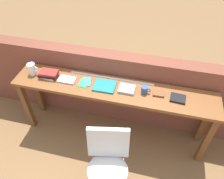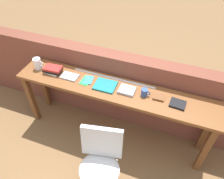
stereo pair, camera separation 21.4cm
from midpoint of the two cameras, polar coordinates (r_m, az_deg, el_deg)
ground_plane at (r=3.12m, az=0.38°, el=-15.20°), size 40.00×40.00×0.00m
brick_wall_back at (r=3.07m, az=4.53°, el=0.02°), size 6.00×0.20×1.12m
sideboard at (r=2.71m, az=2.63°, el=-1.86°), size 2.50×0.44×0.88m
chair_white_moulded at (r=2.43m, az=-0.45°, el=-18.10°), size 0.52×0.53×0.89m
pitcher_white at (r=2.99m, az=-16.93°, el=6.46°), size 0.14×0.10×0.18m
book_stack_leftmost at (r=2.89m, az=-13.15°, el=5.05°), size 0.24×0.16×0.08m
magazine_cycling at (r=2.80m, az=-8.86°, el=3.34°), size 0.22×0.15×0.02m
pamphlet_pile_colourful at (r=2.72m, az=-4.44°, el=2.33°), size 0.17×0.19×0.01m
book_open_centre at (r=2.63m, az=0.56°, el=0.99°), size 0.26×0.22×0.02m
book_grey_hardcover at (r=2.58m, az=6.30°, el=-0.28°), size 0.19×0.16×0.03m
mug at (r=2.54m, az=10.91°, el=-0.85°), size 0.11×0.08×0.09m
leather_journal_brown at (r=2.57m, az=14.46°, el=-2.08°), size 0.13×0.10×0.02m
book_repair_rightmost at (r=2.55m, az=19.12°, el=-3.66°), size 0.18×0.15×0.03m
ruler_metal_back_edge at (r=2.75m, az=2.61°, el=2.90°), size 1.07×0.03×0.00m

